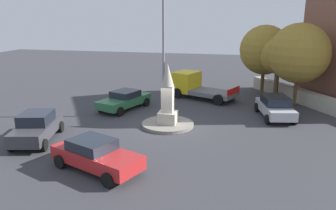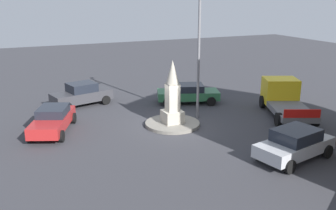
% 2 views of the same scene
% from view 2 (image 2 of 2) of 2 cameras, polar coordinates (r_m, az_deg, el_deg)
% --- Properties ---
extents(ground_plane, '(80.00, 80.00, 0.00)m').
position_cam_2_polar(ground_plane, '(22.63, 0.66, -3.09)').
color(ground_plane, '#38383D').
extents(traffic_island, '(3.25, 3.25, 0.20)m').
position_cam_2_polar(traffic_island, '(22.60, 0.66, -2.85)').
color(traffic_island, gray).
rests_on(traffic_island, ground).
extents(monument, '(1.12, 1.12, 3.74)m').
position_cam_2_polar(monument, '(22.10, 0.68, 1.32)').
color(monument, '#B2AA99').
rests_on(monument, traffic_island).
extents(streetlamp, '(2.75, 0.28, 8.98)m').
position_cam_2_polar(streetlamp, '(23.06, 4.72, 10.75)').
color(streetlamp, slate).
rests_on(streetlamp, ground).
extents(car_silver_parked_left, '(2.60, 4.32, 1.49)m').
position_cam_2_polar(car_silver_parked_left, '(18.89, 18.58, -5.55)').
color(car_silver_parked_left, '#B7BABF').
rests_on(car_silver_parked_left, ground).
extents(car_dark_grey_near_island, '(2.70, 4.40, 1.60)m').
position_cam_2_polar(car_dark_grey_near_island, '(27.14, -12.89, 1.60)').
color(car_dark_grey_near_island, '#38383D').
rests_on(car_dark_grey_near_island, ground).
extents(car_green_parked_right, '(3.13, 4.69, 1.36)m').
position_cam_2_polar(car_green_parked_right, '(27.14, 3.12, 1.78)').
color(car_green_parked_right, '#2D6B42').
rests_on(car_green_parked_right, ground).
extents(car_red_approaching, '(4.65, 3.19, 1.41)m').
position_cam_2_polar(car_red_approaching, '(22.36, -16.97, -2.10)').
color(car_red_approaching, '#B22323').
rests_on(car_red_approaching, ground).
extents(truck_yellow_passing, '(5.76, 4.13, 2.09)m').
position_cam_2_polar(truck_yellow_passing, '(25.99, 17.03, 1.10)').
color(truck_yellow_passing, yellow).
rests_on(truck_yellow_passing, ground).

